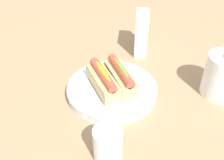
{
  "coord_description": "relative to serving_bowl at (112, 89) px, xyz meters",
  "views": [
    {
      "loc": [
        0.62,
        -0.08,
        0.52
      ],
      "look_at": [
        0.02,
        0.02,
        0.05
      ],
      "focal_mm": 41.51,
      "sensor_mm": 36.0,
      "label": 1
    }
  ],
  "objects": [
    {
      "name": "ground_plane",
      "position": [
        -0.02,
        -0.02,
        -0.02
      ],
      "size": [
        2.4,
        2.4,
        0.0
      ],
      "primitive_type": "plane",
      "color": "#9E7A56"
    },
    {
      "name": "hotdog_back",
      "position": [
        -0.01,
        0.03,
        0.04
      ],
      "size": [
        0.16,
        0.08,
        0.06
      ],
      "color": "#DBB270",
      "rests_on": "serving_bowl"
    },
    {
      "name": "serving_bowl",
      "position": [
        0.0,
        0.0,
        0.0
      ],
      "size": [
        0.27,
        0.27,
        0.03
      ],
      "color": "silver",
      "rests_on": "ground_plane"
    },
    {
      "name": "water_glass",
      "position": [
        0.23,
        -0.05,
        0.02
      ],
      "size": [
        0.07,
        0.07,
        0.09
      ],
      "color": "white",
      "rests_on": "ground_plane"
    },
    {
      "name": "paper_towel_roll",
      "position": [
        0.05,
        0.32,
        0.05
      ],
      "size": [
        0.11,
        0.11,
        0.13
      ],
      "color": "white",
      "rests_on": "ground_plane"
    },
    {
      "name": "hotdog_front",
      "position": [
        0.01,
        -0.03,
        0.04
      ],
      "size": [
        0.16,
        0.09,
        0.06
      ],
      "color": "#DBB270",
      "rests_on": "serving_bowl"
    },
    {
      "name": "napkin_box",
      "position": [
        -0.23,
        0.15,
        0.06
      ],
      "size": [
        0.12,
        0.07,
        0.15
      ],
      "primitive_type": "cube",
      "rotation": [
        0.0,
        0.0,
        -0.27
      ],
      "color": "white",
      "rests_on": "ground_plane"
    }
  ]
}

